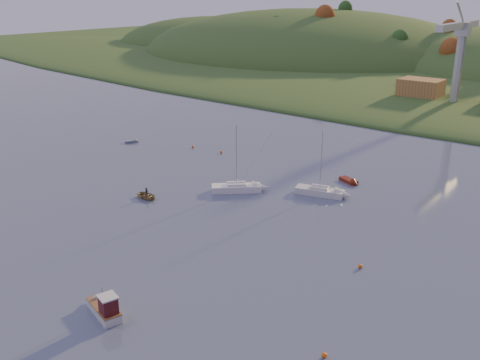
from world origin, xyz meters
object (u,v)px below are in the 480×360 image
Objects in this scene: fishing_boat at (102,305)px; sailboat_near at (236,187)px; red_tender at (352,182)px; grey_dinghy at (134,141)px; canoe at (147,196)px; sailboat_far at (320,191)px.

fishing_boat is 36.07m from sailboat_near.
red_tender is 47.80m from grey_dinghy.
canoe is 0.90× the size of red_tender.
grey_dinghy is (-25.95, 20.16, -0.17)m from canoe.
sailboat_far is 7.87m from red_tender.
red_tender is at bearing 6.21° from sailboat_near.
sailboat_far reaches higher than grey_dinghy.
sailboat_far is (11.10, 6.84, -0.02)m from sailboat_near.
sailboat_far is 2.70× the size of canoe.
fishing_boat is 0.56× the size of sailboat_near.
fishing_boat is 30.66m from canoe.
grey_dinghy is at bearing -27.54° from fishing_boat.
sailboat_near is 36.09m from grey_dinghy.
red_tender is (1.57, 7.70, -0.40)m from sailboat_far.
fishing_boat is 63.13m from grey_dinghy.
red_tender is at bearing -76.00° from fishing_boat.
canoe is 1.24× the size of grey_dinghy.
canoe is at bearing -96.14° from grey_dinghy.
sailboat_far is 3.35× the size of grey_dinghy.
sailboat_near is at bearing -73.34° from grey_dinghy.
sailboat_far is at bearing -77.46° from red_tender.
fishing_boat is 0.58× the size of sailboat_far.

